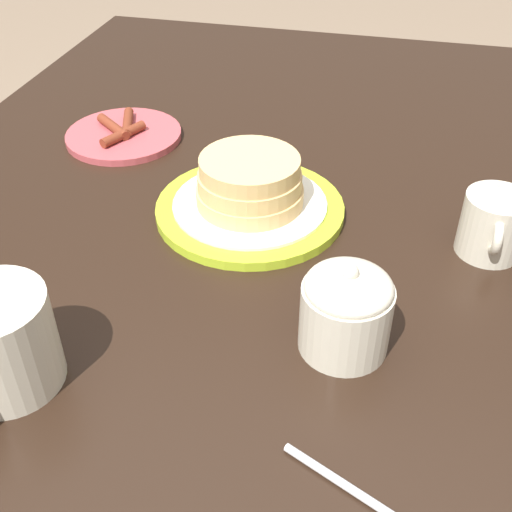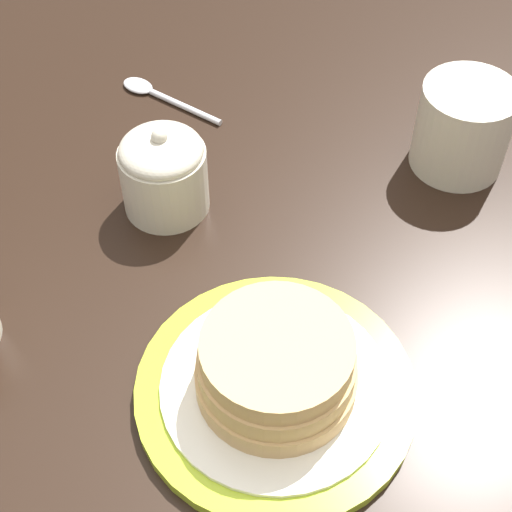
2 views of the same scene
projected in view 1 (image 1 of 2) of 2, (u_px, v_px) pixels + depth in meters
dining_table at (249, 289)px, 0.85m from camera, size 1.38×0.95×0.75m
pancake_plate at (248, 194)px, 0.77m from camera, size 0.23×0.23×0.08m
side_plate_bacon at (124, 134)px, 0.94m from camera, size 0.17×0.17×0.02m
creamer_pitcher at (493, 221)px, 0.71m from camera, size 0.11×0.07×0.08m
sugar_bowl at (346, 310)px, 0.58m from camera, size 0.08×0.08×0.10m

